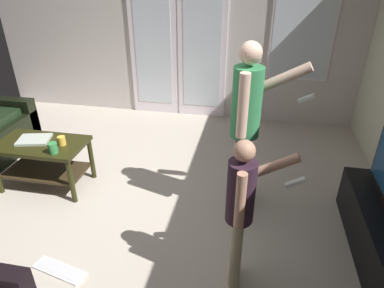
{
  "coord_description": "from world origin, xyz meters",
  "views": [
    {
      "loc": [
        1.24,
        -2.37,
        2.17
      ],
      "look_at": [
        0.76,
        0.16,
        0.77
      ],
      "focal_mm": 31.76,
      "sensor_mm": 36.0,
      "label": 1
    }
  ],
  "objects_px": {
    "coffee_table": "(43,155)",
    "person_child": "(242,204)",
    "cup_by_laptop": "(53,148)",
    "backpack": "(5,284)",
    "person_adult": "(247,117)",
    "cup_near_edge": "(62,141)",
    "loose_keyboard": "(59,270)",
    "laptop_closed": "(34,140)"
  },
  "relations": [
    {
      "from": "coffee_table",
      "to": "person_child",
      "type": "distance_m",
      "value": 2.3
    },
    {
      "from": "cup_by_laptop",
      "to": "backpack",
      "type": "bearing_deg",
      "value": -79.14
    },
    {
      "from": "coffee_table",
      "to": "person_adult",
      "type": "xyz_separation_m",
      "value": [
        2.08,
        0.03,
        0.6
      ]
    },
    {
      "from": "cup_near_edge",
      "to": "person_adult",
      "type": "bearing_deg",
      "value": 0.65
    },
    {
      "from": "coffee_table",
      "to": "loose_keyboard",
      "type": "distance_m",
      "value": 1.34
    },
    {
      "from": "person_child",
      "to": "laptop_closed",
      "type": "xyz_separation_m",
      "value": [
        -2.19,
        0.9,
        -0.19
      ]
    },
    {
      "from": "coffee_table",
      "to": "cup_by_laptop",
      "type": "relative_size",
      "value": 8.47
    },
    {
      "from": "person_child",
      "to": "cup_by_laptop",
      "type": "xyz_separation_m",
      "value": [
        -1.85,
        0.71,
        -0.15
      ]
    },
    {
      "from": "cup_by_laptop",
      "to": "cup_near_edge",
      "type": "bearing_deg",
      "value": 91.78
    },
    {
      "from": "cup_near_edge",
      "to": "cup_by_laptop",
      "type": "xyz_separation_m",
      "value": [
        0.01,
        -0.17,
        0.01
      ]
    },
    {
      "from": "person_adult",
      "to": "cup_near_edge",
      "type": "xyz_separation_m",
      "value": [
        -1.83,
        -0.02,
        -0.41
      ]
    },
    {
      "from": "loose_keyboard",
      "to": "laptop_closed",
      "type": "relative_size",
      "value": 1.46
    },
    {
      "from": "coffee_table",
      "to": "cup_by_laptop",
      "type": "bearing_deg",
      "value": -32.64
    },
    {
      "from": "person_child",
      "to": "loose_keyboard",
      "type": "relative_size",
      "value": 2.63
    },
    {
      "from": "backpack",
      "to": "laptop_closed",
      "type": "bearing_deg",
      "value": 112.38
    },
    {
      "from": "laptop_closed",
      "to": "cup_near_edge",
      "type": "distance_m",
      "value": 0.34
    },
    {
      "from": "laptop_closed",
      "to": "cup_by_laptop",
      "type": "bearing_deg",
      "value": -43.99
    },
    {
      "from": "coffee_table",
      "to": "person_child",
      "type": "height_order",
      "value": "person_child"
    },
    {
      "from": "person_child",
      "to": "cup_near_edge",
      "type": "relative_size",
      "value": 13.15
    },
    {
      "from": "person_adult",
      "to": "coffee_table",
      "type": "bearing_deg",
      "value": -179.28
    },
    {
      "from": "person_adult",
      "to": "loose_keyboard",
      "type": "bearing_deg",
      "value": -140.96
    },
    {
      "from": "person_child",
      "to": "laptop_closed",
      "type": "bearing_deg",
      "value": 157.53
    },
    {
      "from": "backpack",
      "to": "loose_keyboard",
      "type": "height_order",
      "value": "backpack"
    },
    {
      "from": "person_adult",
      "to": "backpack",
      "type": "height_order",
      "value": "person_adult"
    },
    {
      "from": "coffee_table",
      "to": "person_child",
      "type": "xyz_separation_m",
      "value": [
        2.1,
        -0.87,
        0.35
      ]
    },
    {
      "from": "coffee_table",
      "to": "laptop_closed",
      "type": "xyz_separation_m",
      "value": [
        -0.08,
        0.03,
        0.16
      ]
    },
    {
      "from": "coffee_table",
      "to": "loose_keyboard",
      "type": "xyz_separation_m",
      "value": [
        0.73,
        -1.07,
        -0.36
      ]
    },
    {
      "from": "loose_keyboard",
      "to": "laptop_closed",
      "type": "distance_m",
      "value": 1.46
    },
    {
      "from": "coffee_table",
      "to": "backpack",
      "type": "xyz_separation_m",
      "value": [
        0.48,
        -1.34,
        -0.26
      ]
    },
    {
      "from": "coffee_table",
      "to": "laptop_closed",
      "type": "height_order",
      "value": "laptop_closed"
    },
    {
      "from": "loose_keyboard",
      "to": "cup_near_edge",
      "type": "bearing_deg",
      "value": 113.97
    },
    {
      "from": "coffee_table",
      "to": "cup_near_edge",
      "type": "height_order",
      "value": "cup_near_edge"
    },
    {
      "from": "coffee_table",
      "to": "person_adult",
      "type": "distance_m",
      "value": 2.16
    },
    {
      "from": "backpack",
      "to": "person_adult",
      "type": "bearing_deg",
      "value": 40.49
    },
    {
      "from": "laptop_closed",
      "to": "loose_keyboard",
      "type": "bearing_deg",
      "value": -67.8
    },
    {
      "from": "cup_by_laptop",
      "to": "loose_keyboard",
      "type": "bearing_deg",
      "value": -62.47
    },
    {
      "from": "person_adult",
      "to": "cup_by_laptop",
      "type": "xyz_separation_m",
      "value": [
        -1.82,
        -0.19,
        -0.4
      ]
    },
    {
      "from": "person_child",
      "to": "cup_by_laptop",
      "type": "relative_size",
      "value": 11.22
    },
    {
      "from": "person_adult",
      "to": "cup_near_edge",
      "type": "bearing_deg",
      "value": -179.35
    },
    {
      "from": "person_adult",
      "to": "cup_near_edge",
      "type": "height_order",
      "value": "person_adult"
    },
    {
      "from": "person_adult",
      "to": "laptop_closed",
      "type": "relative_size",
      "value": 5.15
    },
    {
      "from": "person_child",
      "to": "loose_keyboard",
      "type": "distance_m",
      "value": 1.56
    }
  ]
}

